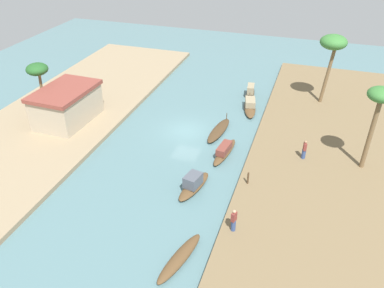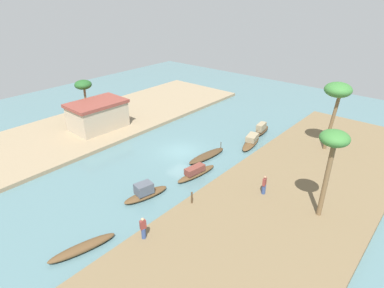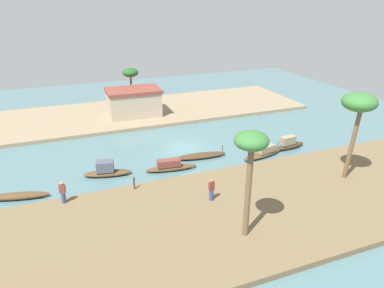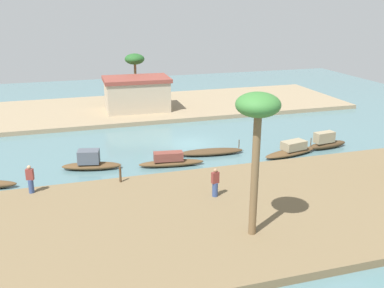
# 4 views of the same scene
# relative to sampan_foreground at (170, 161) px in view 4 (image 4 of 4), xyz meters

# --- Properties ---
(river_water) EXTENTS (66.28, 66.28, 0.00)m
(river_water) POSITION_rel_sampan_foreground_xyz_m (2.81, 4.43, -0.39)
(river_water) COLOR slate
(river_water) RESTS_ON ground
(riverbank_left) EXTENTS (40.66, 12.68, 0.40)m
(riverbank_left) POSITION_rel_sampan_foreground_xyz_m (2.81, -8.38, -0.19)
(riverbank_left) COLOR brown
(riverbank_left) RESTS_ON ground
(riverbank_right) EXTENTS (40.66, 12.68, 0.40)m
(riverbank_right) POSITION_rel_sampan_foreground_xyz_m (2.81, 17.24, -0.19)
(riverbank_right) COLOR #937F60
(riverbank_right) RESTS_ON ground
(sampan_foreground) EXTENTS (4.61, 1.46, 1.03)m
(sampan_foreground) POSITION_rel_sampan_foreground_xyz_m (0.00, 0.00, 0.00)
(sampan_foreground) COLOR brown
(sampan_foreground) RESTS_ON river_water
(sampan_downstream_large) EXTENTS (4.72, 2.12, 1.06)m
(sampan_downstream_large) POSITION_rel_sampan_foreground_xyz_m (9.18, -0.40, 0.00)
(sampan_downstream_large) COLOR brown
(sampan_downstream_large) RESTS_ON river_water
(sampan_with_tall_canopy) EXTENTS (3.60, 1.33, 1.35)m
(sampan_with_tall_canopy) POSITION_rel_sampan_foreground_xyz_m (12.52, 0.20, 0.12)
(sampan_with_tall_canopy) COLOR #47331E
(sampan_with_tall_canopy) RESTS_ON river_water
(sampan_near_left_bank) EXTENTS (4.15, 1.91, 1.36)m
(sampan_near_left_bank) POSITION_rel_sampan_foreground_xyz_m (-5.34, 1.04, 0.10)
(sampan_near_left_bank) COLOR brown
(sampan_near_left_bank) RESTS_ON river_water
(sampan_open_hull) EXTENTS (4.97, 1.61, 1.04)m
(sampan_open_hull) POSITION_rel_sampan_foreground_xyz_m (3.51, 1.44, -0.17)
(sampan_open_hull) COLOR #47331E
(sampan_open_hull) RESTS_ON river_water
(person_on_near_bank) EXTENTS (0.45, 0.39, 1.68)m
(person_on_near_bank) POSITION_rel_sampan_foreground_xyz_m (0.94, -6.44, 0.77)
(person_on_near_bank) COLOR #33477A
(person_on_near_bank) RESTS_ON riverbank_left
(person_by_mooring) EXTENTS (0.47, 0.39, 1.68)m
(person_by_mooring) POSITION_rel_sampan_foreground_xyz_m (-9.03, -2.85, 0.80)
(person_by_mooring) COLOR #33477A
(person_by_mooring) RESTS_ON riverbank_left
(mooring_post) EXTENTS (0.14, 0.14, 1.00)m
(mooring_post) POSITION_rel_sampan_foreground_xyz_m (-3.87, -2.77, 0.51)
(mooring_post) COLOR #4C3823
(mooring_post) RESTS_ON riverbank_left
(palm_tree_left_near) EXTENTS (2.01, 2.01, 6.86)m
(palm_tree_left_near) POSITION_rel_sampan_foreground_xyz_m (1.18, -11.03, 5.83)
(palm_tree_left_near) COLOR brown
(palm_tree_left_near) RESTS_ON riverbank_left
(palm_tree_right_tall) EXTENTS (2.05, 2.05, 5.28)m
(palm_tree_right_tall) POSITION_rel_sampan_foreground_xyz_m (1.04, 18.56, 4.56)
(palm_tree_right_tall) COLOR brown
(palm_tree_right_tall) RESTS_ON riverbank_right
(riverside_building) EXTENTS (6.62, 4.54, 3.28)m
(riverside_building) POSITION_rel_sampan_foreground_xyz_m (0.62, 15.65, 1.67)
(riverside_building) COLOR tan
(riverside_building) RESTS_ON riverbank_right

